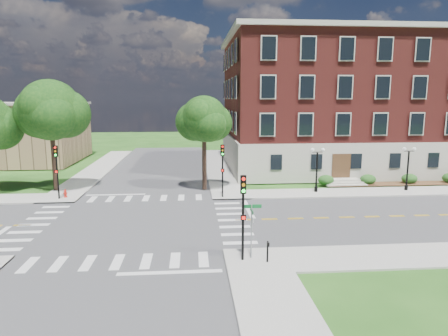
{
  "coord_description": "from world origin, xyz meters",
  "views": [
    {
      "loc": [
        4.24,
        -28.57,
        9.01
      ],
      "look_at": [
        6.91,
        4.45,
        3.2
      ],
      "focal_mm": 32.0,
      "sensor_mm": 36.0,
      "label": 1
    }
  ],
  "objects": [
    {
      "name": "main_building",
      "position": [
        24.0,
        21.99,
        8.34
      ],
      "size": [
        30.6,
        22.4,
        16.5
      ],
      "color": "beige",
      "rests_on": "ground"
    },
    {
      "name": "push_button_post",
      "position": [
        8.29,
        -8.13,
        0.8
      ],
      "size": [
        0.14,
        0.21,
        1.2
      ],
      "color": "black",
      "rests_on": "ground"
    },
    {
      "name": "crosswalk_east",
      "position": [
        7.2,
        0.0,
        0.0
      ],
      "size": [
        2.2,
        10.2,
        0.02
      ],
      "primitive_type": null,
      "color": "silver",
      "rests_on": "ground"
    },
    {
      "name": "twin_lamp_west",
      "position": [
        16.1,
        8.06,
        2.52
      ],
      "size": [
        1.36,
        0.36,
        4.23
      ],
      "color": "black",
      "rests_on": "ground"
    },
    {
      "name": "sidewalk_ne",
      "position": [
        15.38,
        15.38,
        0.06
      ],
      "size": [
        34.0,
        34.0,
        0.12
      ],
      "color": "#9E9B93",
      "rests_on": "ground"
    },
    {
      "name": "twin_lamp_east",
      "position": [
        25.15,
        8.04,
        2.52
      ],
      "size": [
        1.36,
        0.36,
        4.23
      ],
      "color": "black",
      "rests_on": "ground"
    },
    {
      "name": "street_sign_pole",
      "position": [
        7.49,
        -7.44,
        2.31
      ],
      "size": [
        1.1,
        1.1,
        3.1
      ],
      "color": "gray",
      "rests_on": "ground"
    },
    {
      "name": "road_ew",
      "position": [
        0.0,
        0.0,
        0.01
      ],
      "size": [
        90.0,
        12.0,
        0.01
      ],
      "primitive_type": "cube",
      "color": "#3D3D3F",
      "rests_on": "ground"
    },
    {
      "name": "tree_d",
      "position": [
        5.43,
        10.05,
        7.0
      ],
      "size": [
        4.44,
        4.44,
        9.15
      ],
      "color": "black",
      "rests_on": "ground"
    },
    {
      "name": "traffic_signal_nw",
      "position": [
        -7.72,
        7.28,
        3.19
      ],
      "size": [
        0.35,
        0.39,
        4.8
      ],
      "color": "black",
      "rests_on": "ground"
    },
    {
      "name": "traffic_signal_ne",
      "position": [
        6.97,
        6.72,
        3.19
      ],
      "size": [
        0.38,
        0.45,
        4.8
      ],
      "color": "black",
      "rests_on": "ground"
    },
    {
      "name": "sidewalk_nw",
      "position": [
        -15.38,
        15.38,
        0.06
      ],
      "size": [
        34.0,
        34.0,
        0.12
      ],
      "color": "#9E9B93",
      "rests_on": "ground"
    },
    {
      "name": "tree_c",
      "position": [
        -9.14,
        10.88,
        7.87
      ],
      "size": [
        5.79,
        5.79,
        10.67
      ],
      "color": "black",
      "rests_on": "ground"
    },
    {
      "name": "stop_bar_east",
      "position": [
        8.8,
        3.0,
        0.0
      ],
      "size": [
        0.4,
        5.5,
        0.0
      ],
      "primitive_type": "cube",
      "color": "silver",
      "rests_on": "ground"
    },
    {
      "name": "ground",
      "position": [
        0.0,
        0.0,
        0.0
      ],
      "size": [
        160.0,
        160.0,
        0.0
      ],
      "primitive_type": "plane",
      "color": "#1E4A14",
      "rests_on": "ground"
    },
    {
      "name": "shrub_row",
      "position": [
        27.0,
        10.8,
        0.0
      ],
      "size": [
        18.0,
        2.0,
        1.3
      ],
      "primitive_type": null,
      "color": "#1E4B19",
      "rests_on": "ground"
    },
    {
      "name": "secondary_building",
      "position": [
        -22.0,
        30.0,
        4.28
      ],
      "size": [
        20.4,
        15.4,
        8.3
      ],
      "color": "#8A664C",
      "rests_on": "ground"
    },
    {
      "name": "fire_hydrant",
      "position": [
        -7.3,
        7.74,
        0.46
      ],
      "size": [
        0.35,
        0.35,
        0.75
      ],
      "color": "red",
      "rests_on": "ground"
    },
    {
      "name": "road_ns",
      "position": [
        0.0,
        0.0,
        0.01
      ],
      "size": [
        12.0,
        90.0,
        0.01
      ],
      "primitive_type": "cube",
      "color": "#3D3D3F",
      "rests_on": "ground"
    },
    {
      "name": "traffic_signal_se",
      "position": [
        6.97,
        -7.71,
        3.19
      ],
      "size": [
        0.34,
        0.37,
        4.8
      ],
      "color": "black",
      "rests_on": "ground"
    }
  ]
}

